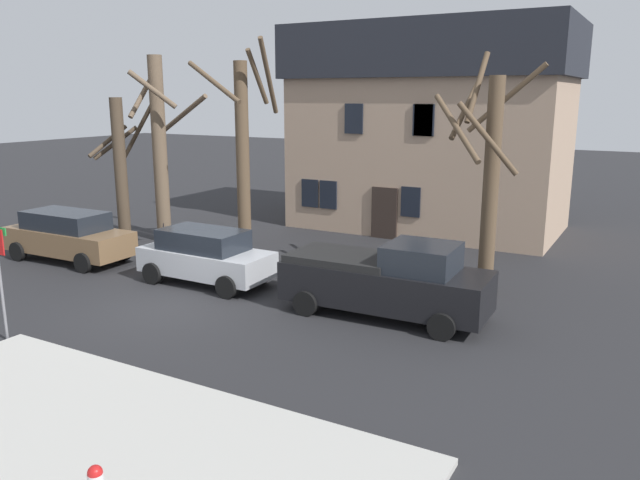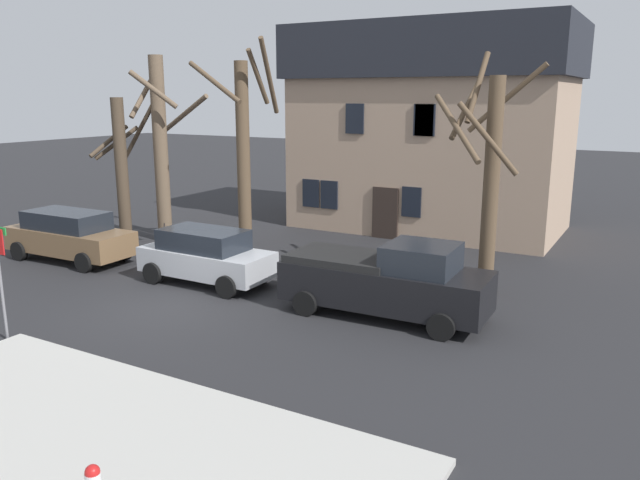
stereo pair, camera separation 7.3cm
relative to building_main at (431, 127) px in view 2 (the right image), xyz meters
name	(u,v)px [view 2 (the right image)]	position (x,y,z in m)	size (l,w,h in m)	color
ground_plane	(171,308)	(-2.42, -13.89, -4.39)	(120.00, 120.00, 0.00)	#262628
sidewalk_slab	(39,478)	(1.35, -20.86, -4.33)	(10.78, 7.03, 0.12)	#B7B5AD
building_main	(431,127)	(0.00, 0.00, 0.00)	(11.55, 6.61, 8.59)	tan
tree_bare_near	(122,167)	(-9.42, -8.78, -1.40)	(2.38, 1.93, 5.65)	#4C3D2D
tree_bare_mid	(161,145)	(-8.28, -7.77, -0.58)	(2.71, 2.84, 7.21)	brown
tree_bare_far	(244,152)	(-3.96, -8.21, -0.60)	(2.82, 2.84, 7.59)	brown
tree_bare_end	(489,173)	(4.68, -8.26, -0.84)	(2.93, 2.96, 6.95)	brown
car_brown_wagon	(69,235)	(-9.02, -11.80, -3.48)	(4.83, 2.05, 1.76)	brown
car_silver_wagon	(206,256)	(-3.04, -11.59, -3.51)	(4.24, 1.96, 1.71)	#B7BABF
pickup_truck_black	(387,280)	(3.02, -11.56, -3.40)	(5.51, 2.27, 2.06)	black
bicycle_leaning	(168,241)	(-7.04, -9.01, -4.03)	(1.69, 0.55, 1.03)	black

